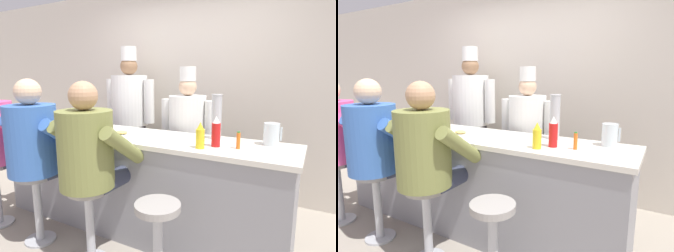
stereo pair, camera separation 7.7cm
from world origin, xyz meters
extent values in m
plane|color=#9E9384|center=(0.00, 0.00, 0.00)|extent=(20.00, 20.00, 0.00)
cube|color=beige|center=(0.00, 1.62, 1.35)|extent=(10.00, 0.06, 2.70)
cube|color=gray|center=(0.00, 0.32, 0.46)|extent=(2.94, 0.62, 0.92)
cube|color=silver|center=(0.00, 0.32, 0.94)|extent=(3.00, 0.65, 0.04)
cylinder|color=red|center=(0.86, 0.25, 1.06)|extent=(0.07, 0.07, 0.19)
cone|color=white|center=(0.86, 0.25, 1.18)|extent=(0.06, 0.06, 0.06)
cylinder|color=yellow|center=(0.77, 0.14, 1.04)|extent=(0.07, 0.07, 0.15)
cone|color=yellow|center=(0.77, 0.14, 1.14)|extent=(0.06, 0.06, 0.06)
cylinder|color=orange|center=(1.03, 0.27, 1.03)|extent=(0.03, 0.03, 0.13)
cylinder|color=#287F2D|center=(1.03, 0.27, 1.09)|extent=(0.02, 0.02, 0.01)
cylinder|color=silver|center=(1.24, 0.51, 1.05)|extent=(0.12, 0.12, 0.18)
cube|color=silver|center=(1.31, 0.51, 1.06)|extent=(0.01, 0.01, 0.11)
cylinder|color=white|center=(-0.05, 0.22, 0.97)|extent=(0.25, 0.25, 0.02)
ellipsoid|color=#E0BC60|center=(-0.05, 0.22, 1.00)|extent=(0.11, 0.09, 0.03)
cylinder|color=white|center=(-1.10, 0.18, 0.99)|extent=(0.13, 0.13, 0.06)
cylinder|color=#4C7AB2|center=(-0.25, 0.10, 1.01)|extent=(0.09, 0.09, 0.09)
torus|color=#4C7AB2|center=(-0.19, 0.10, 1.01)|extent=(0.07, 0.02, 0.07)
cylinder|color=#B7BABF|center=(0.77, 0.52, 1.16)|extent=(0.09, 0.09, 0.39)
cylinder|color=silver|center=(0.77, 0.52, 1.35)|extent=(0.10, 0.10, 0.01)
cylinder|color=#B2B5BA|center=(-1.26, -0.30, 0.01)|extent=(0.27, 0.27, 0.02)
cylinder|color=#33384C|center=(-1.37, -0.08, 0.68)|extent=(0.16, 0.43, 0.16)
cylinder|color=#33384C|center=(-1.16, -0.08, 0.68)|extent=(0.16, 0.43, 0.16)
cylinder|color=#E54C8C|center=(-0.99, -0.18, 1.00)|extent=(0.11, 0.46, 0.37)
cylinder|color=#B2B5BA|center=(-0.63, -0.30, 0.01)|extent=(0.27, 0.27, 0.02)
cylinder|color=#B2B5BA|center=(-0.63, -0.30, 0.33)|extent=(0.07, 0.07, 0.62)
cylinder|color=gray|center=(-0.63, -0.30, 0.63)|extent=(0.32, 0.32, 0.05)
cylinder|color=#33384C|center=(-0.74, -0.08, 0.68)|extent=(0.16, 0.43, 0.16)
cylinder|color=#33384C|center=(-0.52, -0.08, 0.68)|extent=(0.16, 0.43, 0.16)
cylinder|color=#3866B7|center=(-0.63, -0.30, 0.97)|extent=(0.43, 0.43, 0.61)
cylinder|color=#3866B7|center=(-0.90, -0.18, 1.00)|extent=(0.11, 0.46, 0.37)
cylinder|color=#3866B7|center=(-0.36, -0.18, 1.00)|extent=(0.11, 0.46, 0.37)
sphere|color=#DBB28E|center=(-0.63, -0.30, 1.38)|extent=(0.22, 0.22, 0.22)
cylinder|color=#B2B5BA|center=(0.01, -0.30, 0.33)|extent=(0.07, 0.07, 0.62)
cylinder|color=gray|center=(0.01, -0.30, 0.63)|extent=(0.32, 0.32, 0.05)
cylinder|color=#33384C|center=(-0.10, -0.09, 0.68)|extent=(0.16, 0.42, 0.16)
cylinder|color=#33384C|center=(0.12, -0.09, 0.68)|extent=(0.16, 0.42, 0.16)
cylinder|color=olive|center=(0.01, -0.30, 0.96)|extent=(0.42, 0.42, 0.60)
cylinder|color=olive|center=(-0.26, -0.18, 0.99)|extent=(0.11, 0.46, 0.37)
cylinder|color=olive|center=(0.28, -0.18, 0.99)|extent=(0.11, 0.46, 0.37)
sphere|color=tan|center=(0.01, -0.30, 1.37)|extent=(0.22, 0.22, 0.22)
cylinder|color=#B2B5BA|center=(0.65, -0.30, 0.33)|extent=(0.07, 0.07, 0.62)
cylinder|color=gray|center=(0.65, -0.30, 0.63)|extent=(0.32, 0.32, 0.05)
cube|color=#232328|center=(-0.66, 1.19, 0.43)|extent=(0.36, 0.20, 0.87)
cube|color=white|center=(-0.66, 1.13, 0.61)|extent=(0.33, 0.02, 0.52)
cylinder|color=white|center=(-0.66, 1.19, 1.20)|extent=(0.47, 0.47, 0.65)
sphere|color=#8C6647|center=(-0.66, 1.19, 1.63)|extent=(0.22, 0.22, 0.22)
cylinder|color=white|center=(-0.66, 1.19, 1.79)|extent=(0.20, 0.20, 0.18)
cylinder|color=white|center=(-0.96, 1.19, 1.19)|extent=(0.13, 0.13, 0.55)
cylinder|color=white|center=(-0.35, 1.19, 1.19)|extent=(0.13, 0.13, 0.55)
cube|color=#232328|center=(0.30, 0.92, 0.37)|extent=(0.31, 0.17, 0.74)
cube|color=white|center=(0.30, 0.88, 0.52)|extent=(0.28, 0.02, 0.45)
cylinder|color=white|center=(0.30, 0.92, 1.02)|extent=(0.40, 0.40, 0.56)
sphere|color=#DBB28E|center=(0.30, 0.92, 1.40)|extent=(0.19, 0.19, 0.19)
cylinder|color=white|center=(0.30, 0.92, 1.53)|extent=(0.17, 0.17, 0.15)
cylinder|color=white|center=(0.05, 0.92, 1.02)|extent=(0.11, 0.11, 0.47)
cylinder|color=white|center=(0.56, 0.92, 1.02)|extent=(0.11, 0.11, 0.47)
camera|label=1|loc=(1.56, -1.83, 1.52)|focal=30.00mm
camera|label=2|loc=(1.62, -1.80, 1.52)|focal=30.00mm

